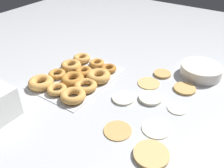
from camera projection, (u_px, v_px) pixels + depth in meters
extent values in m
plane|color=#B2B5BA|center=(126.00, 96.00, 1.06)|extent=(3.00, 3.00, 0.00)
cylinder|color=silver|center=(150.00, 98.00, 1.03)|extent=(0.10, 0.10, 0.01)
cylinder|color=tan|center=(149.00, 83.00, 1.13)|extent=(0.11, 0.11, 0.01)
cylinder|color=tan|center=(118.00, 130.00, 0.88)|extent=(0.11, 0.11, 0.01)
cylinder|color=beige|center=(156.00, 128.00, 0.89)|extent=(0.11, 0.11, 0.01)
cylinder|color=silver|center=(124.00, 98.00, 1.03)|extent=(0.10, 0.10, 0.01)
cylinder|color=silver|center=(177.00, 108.00, 0.98)|extent=(0.08, 0.08, 0.01)
cylinder|color=tan|center=(185.00, 89.00, 1.09)|extent=(0.10, 0.10, 0.01)
cylinder|color=tan|center=(162.00, 74.00, 1.20)|extent=(0.09, 0.09, 0.01)
cylinder|color=tan|center=(151.00, 155.00, 0.78)|extent=(0.12, 0.12, 0.01)
cube|color=silver|center=(78.00, 78.00, 1.17)|extent=(0.42, 0.31, 0.01)
torus|color=#D19347|center=(82.00, 58.00, 1.31)|extent=(0.10, 0.10, 0.03)
torus|color=#D19347|center=(71.00, 65.00, 1.24)|extent=(0.10, 0.10, 0.03)
torus|color=#C68438|center=(57.00, 74.00, 1.18)|extent=(0.09, 0.09, 0.02)
torus|color=#D19347|center=(41.00, 83.00, 1.10)|extent=(0.12, 0.12, 0.04)
torus|color=#C68438|center=(97.00, 63.00, 1.27)|extent=(0.08, 0.08, 0.02)
torus|color=#B7752D|center=(84.00, 71.00, 1.19)|extent=(0.09, 0.09, 0.03)
torus|color=#B7752D|center=(73.00, 79.00, 1.13)|extent=(0.11, 0.11, 0.03)
torus|color=#D19347|center=(57.00, 89.00, 1.07)|extent=(0.09, 0.09, 0.03)
torus|color=#AD6B28|center=(109.00, 68.00, 1.22)|extent=(0.08, 0.08, 0.02)
torus|color=#D19347|center=(99.00, 76.00, 1.15)|extent=(0.12, 0.12, 0.04)
torus|color=#D19347|center=(86.00, 86.00, 1.09)|extent=(0.11, 0.11, 0.03)
torus|color=#D19347|center=(73.00, 96.00, 1.02)|extent=(0.11, 0.11, 0.03)
cylinder|color=silver|center=(201.00, 70.00, 1.18)|extent=(0.20, 0.20, 0.06)
cube|color=white|center=(0.00, 113.00, 0.94)|extent=(0.13, 0.13, 0.03)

